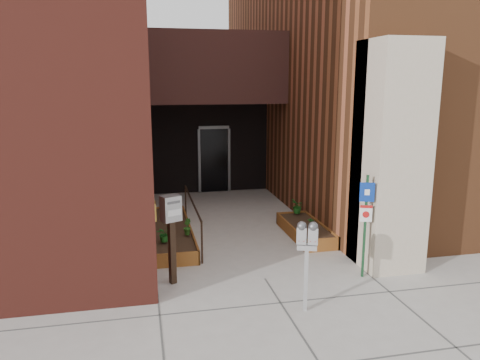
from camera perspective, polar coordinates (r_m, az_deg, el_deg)
ground at (r=8.98m, az=3.05°, el=-11.93°), size 80.00×80.00×0.00m
architecture at (r=15.00m, az=-4.64°, el=17.08°), size 20.00×14.60×10.00m
planter_left at (r=11.20m, az=-8.35°, el=-6.39°), size 0.90×3.60×0.30m
planter_right at (r=11.35m, az=7.99°, el=-6.12°), size 0.80×2.20×0.30m
handrail at (r=11.01m, az=-5.82°, el=-3.30°), size 0.04×3.34×0.90m
parking_meter at (r=7.47m, az=8.17°, el=-7.52°), size 0.35×0.22×1.50m
sign_post at (r=8.95m, az=15.07°, el=-4.19°), size 0.26×0.11×1.97m
payment_dropbox at (r=8.47m, az=-8.39°, el=-4.94°), size 0.40×0.35×1.65m
shrub_left_a at (r=10.09m, az=-9.25°, el=-6.45°), size 0.44×0.44×0.35m
shrub_left_b at (r=10.46m, az=-6.49°, el=-5.68°), size 0.21×0.21×0.36m
shrub_left_c at (r=12.01m, az=-8.66°, el=-3.47°), size 0.24×0.24×0.33m
shrub_left_d at (r=12.11m, az=-8.93°, el=-3.19°), size 0.29×0.29×0.40m
shrub_right_a at (r=10.40m, az=8.90°, el=-6.03°), size 0.21×0.21×0.29m
shrub_right_b at (r=10.78m, az=8.61°, el=-5.34°), size 0.22×0.22×0.31m
shrub_right_c at (r=12.10m, az=7.02°, el=-3.20°), size 0.38×0.38×0.38m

